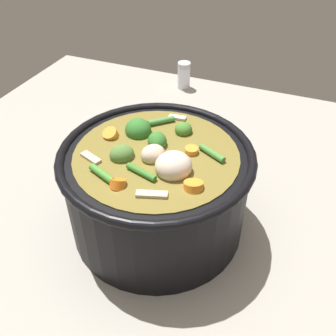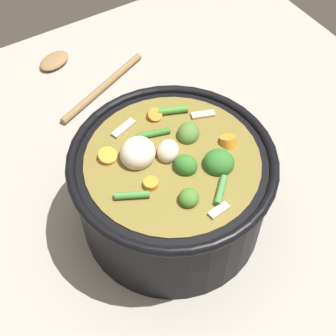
# 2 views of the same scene
# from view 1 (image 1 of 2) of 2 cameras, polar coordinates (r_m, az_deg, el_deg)

# --- Properties ---
(ground_plane) EXTENTS (1.10, 1.10, 0.00)m
(ground_plane) POSITION_cam_1_polar(r_m,az_deg,el_deg) (0.65, -1.51, -8.28)
(ground_plane) COLOR #9E998E
(cooking_pot) EXTENTS (0.29, 0.29, 0.18)m
(cooking_pot) POSITION_cam_1_polar(r_m,az_deg,el_deg) (0.60, -1.65, -3.03)
(cooking_pot) COLOR black
(cooking_pot) RESTS_ON ground_plane
(salt_shaker) EXTENTS (0.03, 0.03, 0.07)m
(salt_shaker) POSITION_cam_1_polar(r_m,az_deg,el_deg) (1.04, 2.39, 13.72)
(salt_shaker) COLOR silver
(salt_shaker) RESTS_ON ground_plane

